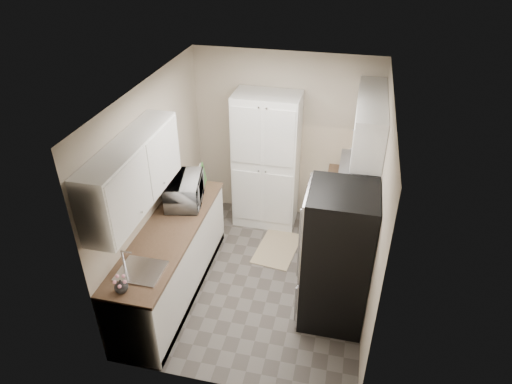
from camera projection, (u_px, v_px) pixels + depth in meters
The scene contains 16 objects.
ground at pixel (260, 278), 5.89m from camera, with size 3.20×3.20×0.00m, color #56514C.
room_shell at pixel (259, 168), 5.03m from camera, with size 2.64×3.24×2.52m.
pantry_cabinet at pixel (266, 161), 6.49m from camera, with size 0.90×0.55×2.00m, color white.
base_cabinet_left at pixel (172, 262), 5.49m from camera, with size 0.60×2.30×0.88m, color white.
countertop_left at pixel (168, 231), 5.25m from camera, with size 0.63×2.33×0.04m, color brown.
base_cabinet_right at pixel (346, 209), 6.46m from camera, with size 0.60×0.80×0.88m, color white.
countertop_right at pixel (350, 181), 6.21m from camera, with size 0.63×0.83×0.04m, color brown.
electric_range at pixel (342, 241), 5.78m from camera, with size 0.71×0.78×1.13m.
refrigerator at pixel (337, 258), 4.93m from camera, with size 0.70×0.72×1.70m, color #B7B7BC.
microwave at pixel (184, 191), 5.64m from camera, with size 0.62×0.42×0.34m, color silver.
wine_bottle at pixel (183, 179), 5.95m from camera, with size 0.07×0.07×0.28m, color black.
flower_vase at pixel (121, 286), 4.37m from camera, with size 0.13×0.13×0.14m, color white.
cutting_board at pixel (203, 175), 6.05m from camera, with size 0.02×0.22×0.27m, color #458A3C.
toaster_oven at pixel (352, 172), 6.19m from camera, with size 0.26×0.33×0.19m, color #B3B2B7.
fruit_basket at pixel (354, 163), 6.10m from camera, with size 0.28×0.28×0.12m, color orange, non-canonical shape.
kitchen_mat at pixel (277, 248), 6.40m from camera, with size 0.52×0.83×0.01m, color tan.
Camera 1 is at (0.94, -4.31, 4.07)m, focal length 32.00 mm.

